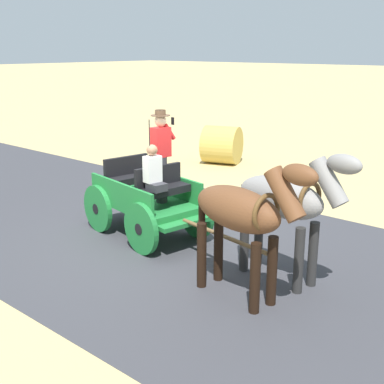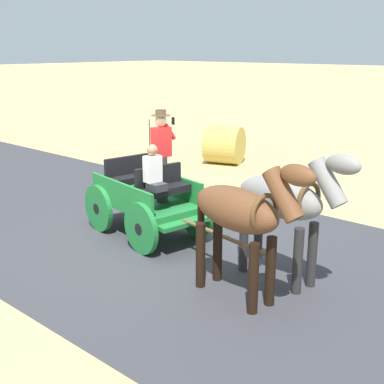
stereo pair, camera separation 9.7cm
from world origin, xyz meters
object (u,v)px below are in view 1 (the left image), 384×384
object	(u,v)px
horse_near_side	(286,201)
horse_drawn_carriage	(148,196)
horse_off_side	(243,214)
hay_bale	(222,145)

from	to	relation	value
horse_near_side	horse_drawn_carriage	bearing A→B (deg)	-90.79
horse_drawn_carriage	horse_off_side	bearing A→B (deg)	71.50
horse_drawn_carriage	horse_near_side	xyz separation A→B (m)	(0.04, 3.07, 0.51)
horse_drawn_carriage	horse_off_side	world-z (taller)	horse_drawn_carriage
horse_drawn_carriage	hay_bale	world-z (taller)	horse_drawn_carriage
horse_near_side	hay_bale	distance (m)	8.61
horse_near_side	horse_off_side	xyz separation A→B (m)	(0.93, -0.16, 0.00)
horse_drawn_carriage	horse_off_side	xyz separation A→B (m)	(0.97, 2.91, 0.51)
horse_near_side	horse_off_side	distance (m)	0.94
horse_off_side	hay_bale	xyz separation A→B (m)	(-7.13, -5.77, -0.72)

